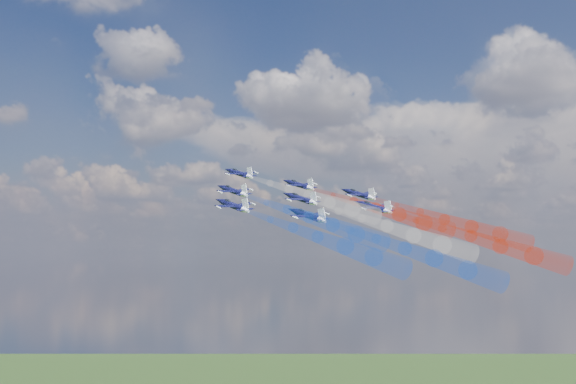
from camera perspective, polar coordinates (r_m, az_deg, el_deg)
The scene contains 16 objects.
jet_lead at distance 176.51m, azimuth -3.96°, elevation 1.50°, with size 9.34×11.67×3.11m, color black, non-canonical shape.
trail_lead at distance 157.84m, azimuth 1.68°, elevation -0.26°, with size 3.89×40.46×3.89m, color white, non-canonical shape.
jet_inner_left at distance 161.56m, azimuth -4.47°, elevation 0.09°, with size 9.34×11.67×3.11m, color black, non-canonical shape.
trail_inner_left at distance 142.96m, azimuth 1.69°, elevation -2.04°, with size 3.89×40.46×3.89m, color blue, non-canonical shape.
jet_inner_right at distance 174.74m, azimuth 0.91°, elevation 0.58°, with size 9.34×11.67×3.11m, color black, non-canonical shape.
trail_inner_right at distance 157.71m, azimuth 7.14°, elevation -1.30°, with size 3.89×40.46×3.89m, color red, non-canonical shape.
jet_outer_left at distance 145.54m, azimuth -4.48°, elevation -1.11°, with size 9.34×11.67×3.11m, color black, non-canonical shape.
trail_outer_left at distance 127.19m, azimuth 2.46°, elevation -3.68°, with size 3.89×40.46×3.89m, color blue, non-canonical shape.
jet_center_third at distance 157.80m, azimuth 1.05°, elevation -0.55°, with size 9.34×11.67×3.11m, color black, non-canonical shape.
trail_center_third at distance 141.06m, azimuth 8.04°, elevation -2.79°, with size 3.89×40.46×3.89m, color white, non-canonical shape.
jet_outer_right at distance 171.12m, azimuth 5.79°, elevation -0.19°, with size 9.34×11.67×3.11m, color black, non-canonical shape.
trail_outer_right at distance 155.87m, azimuth 12.64°, elevation -2.17°, with size 3.89×40.46×3.89m, color red, non-canonical shape.
jet_rear_left at distance 144.31m, azimuth 1.63°, elevation -1.92°, with size 9.34×11.67×3.11m, color black, non-canonical shape.
trail_rear_left at distance 128.04m, azimuth 9.43°, elevation -4.55°, with size 3.89×40.46×3.89m, color blue, non-canonical shape.
jet_rear_right at distance 156.96m, azimuth 6.98°, elevation -1.24°, with size 9.34×11.67×3.11m, color black, non-canonical shape.
trail_rear_right at distance 142.37m, azimuth 14.62°, elevation -3.52°, with size 3.89×40.46×3.89m, color red, non-canonical shape.
Camera 1 is at (73.30, -151.25, 144.15)m, focal length 43.75 mm.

